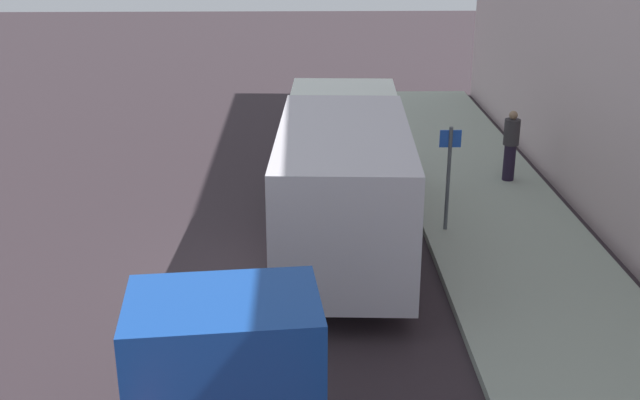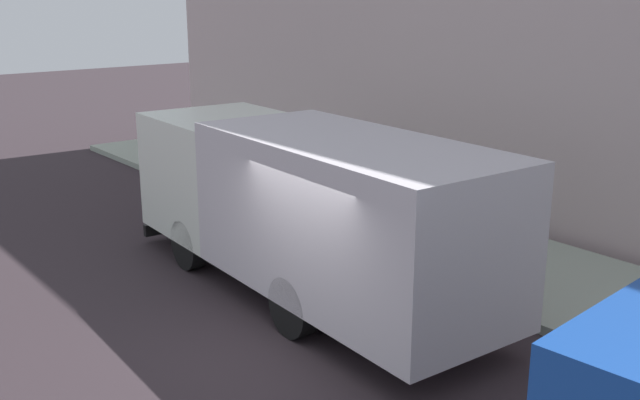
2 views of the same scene
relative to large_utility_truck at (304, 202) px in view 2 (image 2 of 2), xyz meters
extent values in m
plane|color=#2F262A|center=(-1.25, -1.51, -1.58)|extent=(80.00, 80.00, 0.00)
cube|color=#97A291|center=(3.47, -1.51, -1.50)|extent=(3.44, 30.00, 0.16)
cube|color=white|center=(0.13, 2.67, -0.03)|extent=(2.49, 2.61, 2.19)
cube|color=black|center=(0.20, 3.90, 0.24)|extent=(1.99, 0.16, 1.23)
cube|color=silver|center=(-0.06, -1.22, 0.05)|extent=(2.63, 5.41, 2.35)
cube|color=black|center=(0.20, 3.98, -1.33)|extent=(2.28, 0.23, 0.24)
cylinder|color=black|center=(-0.92, 2.23, -1.12)|extent=(0.35, 0.93, 0.92)
cylinder|color=black|center=(1.14, 2.12, -1.12)|extent=(0.35, 0.93, 0.92)
cylinder|color=black|center=(-1.09, -1.17, -1.12)|extent=(0.35, 0.93, 0.92)
cylinder|color=black|center=(0.97, -1.27, -1.12)|extent=(0.35, 0.93, 0.92)
cube|color=black|center=(-1.79, -6.31, 0.14)|extent=(1.82, 0.23, 1.12)
cylinder|color=black|center=(4.31, 3.53, -0.97)|extent=(0.38, 0.38, 0.91)
cylinder|color=#2F2C2F|center=(4.31, 3.53, -0.19)|extent=(0.51, 0.51, 0.64)
sphere|color=#8F7053|center=(4.31, 3.53, 0.23)|extent=(0.21, 0.21, 0.21)
cylinder|color=#4C5156|center=(2.19, 0.41, -0.31)|extent=(0.08, 0.08, 2.23)
cube|color=blue|center=(2.19, 0.43, 0.55)|extent=(0.44, 0.03, 0.36)
camera|label=1|loc=(-0.83, -14.69, 4.95)|focal=43.68mm
camera|label=2|loc=(-7.02, -9.16, 3.29)|focal=41.56mm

